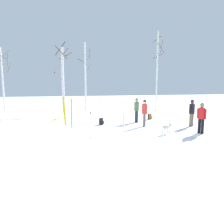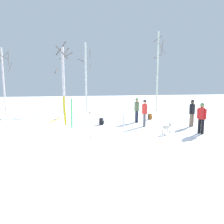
{
  "view_description": "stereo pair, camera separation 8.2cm",
  "coord_description": "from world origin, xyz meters",
  "px_view_note": "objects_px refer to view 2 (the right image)",
  "views": [
    {
      "loc": [
        -2.7,
        -11.19,
        2.9
      ],
      "look_at": [
        -0.48,
        1.61,
        1.0
      ],
      "focal_mm": 34.34,
      "sensor_mm": 36.0,
      "label": 1
    },
    {
      "loc": [
        -2.62,
        -11.2,
        2.9
      ],
      "look_at": [
        -0.48,
        1.61,
        1.0
      ],
      "focal_mm": 34.34,
      "sensor_mm": 36.0,
      "label": 2
    }
  ],
  "objects_px": {
    "dog": "(167,127)",
    "ski_poles_0": "(100,109)",
    "person_3": "(137,109)",
    "ski_poles_1": "(90,125)",
    "water_bottle_0": "(170,122)",
    "birch_tree_3": "(158,70)",
    "ski_pair_planted_1": "(123,114)",
    "birch_tree_0": "(4,78)",
    "backpack_1": "(150,117)",
    "birch_tree_1": "(63,77)",
    "person_2": "(192,111)",
    "person_1": "(145,111)",
    "ski_pair_lying_0": "(55,120)",
    "ski_pair_planted_2": "(72,113)",
    "birch_tree_2": "(86,76)",
    "ski_pair_planted_0": "(65,111)",
    "backpack_0": "(102,122)",
    "person_0": "(202,116)"
  },
  "relations": [
    {
      "from": "backpack_0",
      "to": "birch_tree_3",
      "type": "height_order",
      "value": "birch_tree_3"
    },
    {
      "from": "person_1",
      "to": "birch_tree_2",
      "type": "height_order",
      "value": "birch_tree_2"
    },
    {
      "from": "person_1",
      "to": "ski_pair_planted_0",
      "type": "xyz_separation_m",
      "value": [
        -5.04,
        1.36,
        -0.05
      ]
    },
    {
      "from": "backpack_1",
      "to": "birch_tree_0",
      "type": "distance_m",
      "value": 14.28
    },
    {
      "from": "birch_tree_3",
      "to": "ski_pair_planted_1",
      "type": "bearing_deg",
      "value": -125.69
    },
    {
      "from": "ski_poles_0",
      "to": "ski_poles_1",
      "type": "xyz_separation_m",
      "value": [
        -1.15,
        -5.74,
        -0.0
      ]
    },
    {
      "from": "ski_poles_0",
      "to": "ski_poles_1",
      "type": "height_order",
      "value": "ski_poles_0"
    },
    {
      "from": "person_2",
      "to": "ski_pair_planted_1",
      "type": "relative_size",
      "value": 0.98
    },
    {
      "from": "person_3",
      "to": "ski_poles_0",
      "type": "distance_m",
      "value": 3.0
    },
    {
      "from": "person_0",
      "to": "person_1",
      "type": "relative_size",
      "value": 1.0
    },
    {
      "from": "ski_pair_planted_2",
      "to": "ski_pair_lying_0",
      "type": "bearing_deg",
      "value": 114.52
    },
    {
      "from": "ski_pair_planted_0",
      "to": "birch_tree_0",
      "type": "xyz_separation_m",
      "value": [
        -5.98,
        7.72,
        2.26
      ]
    },
    {
      "from": "person_3",
      "to": "birch_tree_1",
      "type": "distance_m",
      "value": 8.21
    },
    {
      "from": "dog",
      "to": "ski_pair_lying_0",
      "type": "distance_m",
      "value": 8.38
    },
    {
      "from": "dog",
      "to": "ski_poles_0",
      "type": "height_order",
      "value": "ski_poles_0"
    },
    {
      "from": "water_bottle_0",
      "to": "birch_tree_3",
      "type": "xyz_separation_m",
      "value": [
        1.4,
        6.05,
        3.74
      ]
    },
    {
      "from": "person_2",
      "to": "birch_tree_0",
      "type": "bearing_deg",
      "value": 145.65
    },
    {
      "from": "dog",
      "to": "ski_pair_planted_1",
      "type": "relative_size",
      "value": 0.47
    },
    {
      "from": "ski_poles_1",
      "to": "water_bottle_0",
      "type": "distance_m",
      "value": 6.35
    },
    {
      "from": "ski_poles_0",
      "to": "birch_tree_2",
      "type": "relative_size",
      "value": 0.22
    },
    {
      "from": "person_3",
      "to": "ski_pair_planted_2",
      "type": "bearing_deg",
      "value": -167.15
    },
    {
      "from": "person_3",
      "to": "ski_pair_planted_2",
      "type": "distance_m",
      "value": 4.57
    },
    {
      "from": "person_3",
      "to": "birch_tree_0",
      "type": "height_order",
      "value": "birch_tree_0"
    },
    {
      "from": "birch_tree_1",
      "to": "ski_pair_lying_0",
      "type": "bearing_deg",
      "value": -96.57
    },
    {
      "from": "water_bottle_0",
      "to": "birch_tree_2",
      "type": "distance_m",
      "value": 9.79
    },
    {
      "from": "person_3",
      "to": "birch_tree_2",
      "type": "height_order",
      "value": "birch_tree_2"
    },
    {
      "from": "birch_tree_3",
      "to": "water_bottle_0",
      "type": "bearing_deg",
      "value": -102.99
    },
    {
      "from": "person_0",
      "to": "person_2",
      "type": "height_order",
      "value": "same"
    },
    {
      "from": "person_3",
      "to": "ski_pair_planted_0",
      "type": "bearing_deg",
      "value": -179.67
    },
    {
      "from": "ski_poles_1",
      "to": "person_3",
      "type": "bearing_deg",
      "value": 48.11
    },
    {
      "from": "person_1",
      "to": "ski_pair_lying_0",
      "type": "height_order",
      "value": "person_1"
    },
    {
      "from": "dog",
      "to": "ski_pair_planted_1",
      "type": "distance_m",
      "value": 2.91
    },
    {
      "from": "ski_pair_planted_2",
      "to": "ski_pair_lying_0",
      "type": "xyz_separation_m",
      "value": [
        -1.29,
        2.83,
        -0.9
      ]
    },
    {
      "from": "ski_pair_lying_0",
      "to": "birch_tree_2",
      "type": "xyz_separation_m",
      "value": [
        2.56,
        4.88,
        3.32
      ]
    },
    {
      "from": "ski_pair_planted_1",
      "to": "birch_tree_1",
      "type": "xyz_separation_m",
      "value": [
        -3.98,
        7.36,
        2.34
      ]
    },
    {
      "from": "water_bottle_0",
      "to": "birch_tree_0",
      "type": "xyz_separation_m",
      "value": [
        -12.97,
        8.62,
        3.07
      ]
    },
    {
      "from": "person_1",
      "to": "birch_tree_3",
      "type": "xyz_separation_m",
      "value": [
        3.34,
        6.52,
        2.88
      ]
    },
    {
      "from": "ski_pair_lying_0",
      "to": "backpack_0",
      "type": "relative_size",
      "value": 4.28
    },
    {
      "from": "backpack_1",
      "to": "ski_pair_planted_1",
      "type": "bearing_deg",
      "value": -136.98
    },
    {
      "from": "person_0",
      "to": "birch_tree_3",
      "type": "bearing_deg",
      "value": 84.48
    },
    {
      "from": "dog",
      "to": "birch_tree_2",
      "type": "xyz_separation_m",
      "value": [
        -3.85,
        10.26,
        2.94
      ]
    },
    {
      "from": "backpack_1",
      "to": "birch_tree_1",
      "type": "distance_m",
      "value": 8.76
    },
    {
      "from": "birch_tree_0",
      "to": "backpack_0",
      "type": "bearing_deg",
      "value": -44.03
    },
    {
      "from": "ski_pair_planted_0",
      "to": "ski_pair_planted_2",
      "type": "distance_m",
      "value": 1.1
    },
    {
      "from": "person_3",
      "to": "ski_poles_1",
      "type": "distance_m",
      "value": 5.26
    },
    {
      "from": "ski_poles_0",
      "to": "birch_tree_3",
      "type": "relative_size",
      "value": 0.19
    },
    {
      "from": "ski_pair_planted_0",
      "to": "backpack_0",
      "type": "relative_size",
      "value": 4.26
    },
    {
      "from": "water_bottle_0",
      "to": "birch_tree_0",
      "type": "distance_m",
      "value": 15.87
    },
    {
      "from": "ski_poles_0",
      "to": "backpack_1",
      "type": "distance_m",
      "value": 3.83
    },
    {
      "from": "person_2",
      "to": "ski_pair_lying_0",
      "type": "height_order",
      "value": "person_2"
    }
  ]
}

